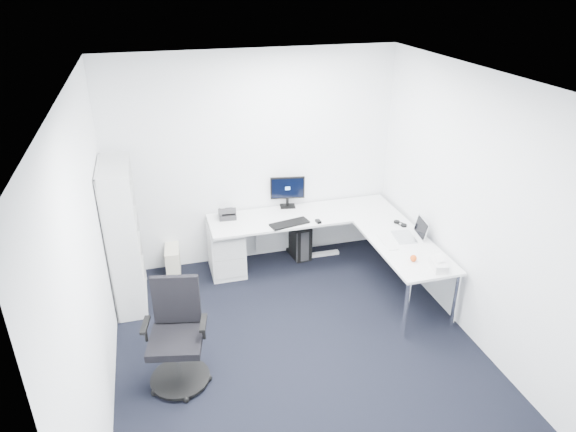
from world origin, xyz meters
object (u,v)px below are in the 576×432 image
object	(u,v)px
task_chair	(176,338)
monitor	(288,192)
l_desk	(312,251)
laptop	(405,229)
bookshelf	(124,236)

from	to	relation	value
task_chair	monitor	xyz separation A→B (m)	(1.61, 2.06, 0.40)
l_desk	monitor	bearing A→B (deg)	102.74
l_desk	laptop	xyz separation A→B (m)	(0.93, -0.57, 0.47)
task_chair	monitor	size ratio (longest dim) A/B	2.32
l_desk	bookshelf	distance (m)	2.23
l_desk	monitor	size ratio (longest dim) A/B	5.43
bookshelf	laptop	xyz separation A→B (m)	(3.11, -0.62, -0.03)
bookshelf	laptop	bearing A→B (deg)	-11.20
monitor	laptop	size ratio (longest dim) A/B	1.36
task_chair	laptop	xyz separation A→B (m)	(2.69, 0.88, 0.30)
task_chair	laptop	world-z (taller)	task_chair
l_desk	bookshelf	world-z (taller)	bookshelf
bookshelf	task_chair	size ratio (longest dim) A/B	1.64
bookshelf	l_desk	bearing A→B (deg)	-1.32
l_desk	task_chair	world-z (taller)	task_chair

